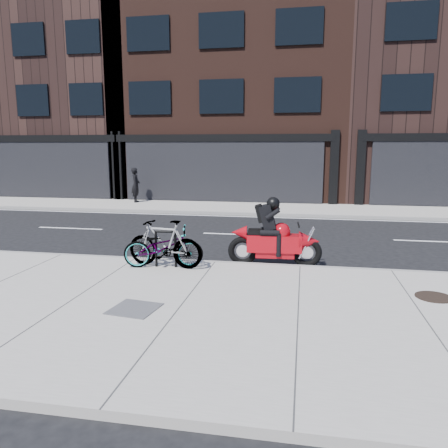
% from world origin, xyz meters
% --- Properties ---
extents(ground, '(120.00, 120.00, 0.00)m').
position_xyz_m(ground, '(0.00, 0.00, 0.00)').
color(ground, black).
rests_on(ground, ground).
extents(sidewalk_near, '(60.00, 6.00, 0.13)m').
position_xyz_m(sidewalk_near, '(0.00, -5.00, 0.07)').
color(sidewalk_near, gray).
rests_on(sidewalk_near, ground).
extents(sidewalk_far, '(60.00, 3.50, 0.13)m').
position_xyz_m(sidewalk_far, '(0.00, 7.75, 0.07)').
color(sidewalk_far, gray).
rests_on(sidewalk_far, ground).
extents(building_midwest, '(10.00, 10.00, 12.00)m').
position_xyz_m(building_midwest, '(-12.00, 14.50, 6.00)').
color(building_midwest, black).
rests_on(building_midwest, ground).
extents(building_center, '(12.00, 10.00, 14.50)m').
position_xyz_m(building_center, '(-2.00, 14.50, 7.25)').
color(building_center, black).
rests_on(building_center, ground).
extents(bike_rack, '(0.51, 0.09, 0.85)m').
position_xyz_m(bike_rack, '(-1.01, -2.60, 0.63)').
color(bike_rack, black).
rests_on(bike_rack, sidewalk_near).
extents(bicycle_front, '(1.89, 1.01, 0.94)m').
position_xyz_m(bicycle_front, '(-1.06, -2.62, 0.60)').
color(bicycle_front, gray).
rests_on(bicycle_front, sidewalk_near).
extents(bicycle_rear, '(1.87, 0.78, 1.09)m').
position_xyz_m(bicycle_rear, '(-1.03, -2.60, 0.68)').
color(bicycle_rear, gray).
rests_on(bicycle_rear, sidewalk_near).
extents(motorcycle, '(2.25, 0.54, 1.68)m').
position_xyz_m(motorcycle, '(1.48, -1.59, 0.68)').
color(motorcycle, black).
rests_on(motorcycle, ground).
extents(pedestrian, '(0.54, 0.70, 1.68)m').
position_xyz_m(pedestrian, '(-6.10, 8.46, 0.97)').
color(pedestrian, black).
rests_on(pedestrian, sidewalk_far).
extents(manhole_cover, '(0.67, 0.67, 0.02)m').
position_xyz_m(manhole_cover, '(4.43, -3.69, 0.14)').
color(manhole_cover, black).
rests_on(manhole_cover, sidewalk_near).
extents(utility_grate, '(0.85, 0.85, 0.02)m').
position_xyz_m(utility_grate, '(-0.73, -5.22, 0.14)').
color(utility_grate, '#49494B').
rests_on(utility_grate, sidewalk_near).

